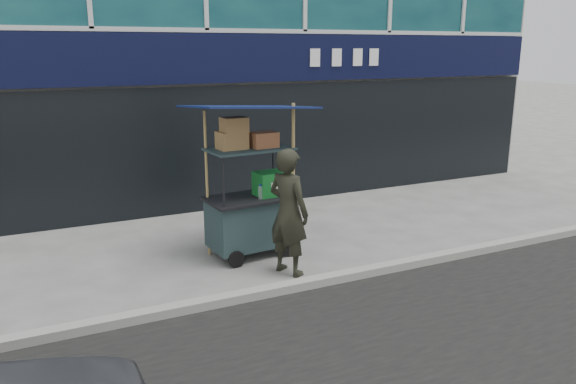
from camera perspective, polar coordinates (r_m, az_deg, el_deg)
ground at (r=7.75m, az=1.45°, el=-9.11°), size 80.00×80.00×0.00m
curb at (r=7.56m, az=2.15°, el=-9.24°), size 80.00×0.18×0.12m
vendor_cart at (r=8.49m, az=-3.70°, el=-1.05°), size 1.85×1.38×2.37m
vendor_man at (r=7.75m, az=0.05°, el=-2.05°), size 0.66×0.77×1.79m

